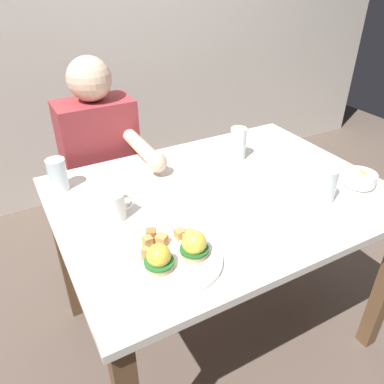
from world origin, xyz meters
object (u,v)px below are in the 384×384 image
at_px(fork, 129,186).
at_px(water_glass_far, 324,187).
at_px(fruit_bowl, 360,179).
at_px(diner_person, 104,164).
at_px(dining_table, 221,216).
at_px(water_glass_extra, 238,145).
at_px(eggs_benedict_plate, 176,254).
at_px(coffee_mug, 114,205).
at_px(water_glass_near, 58,177).

relative_size(fork, water_glass_far, 1.10).
xyz_separation_m(fruit_bowl, diner_person, (-0.76, 0.81, -0.12)).
bearing_deg(fruit_bowl, fork, 151.56).
relative_size(dining_table, fork, 8.62).
distance_m(fruit_bowl, water_glass_extra, 0.50).
xyz_separation_m(water_glass_far, water_glass_extra, (-0.08, 0.42, 0.01)).
bearing_deg(water_glass_far, diner_person, 124.42).
bearing_deg(eggs_benedict_plate, water_glass_far, 3.48).
relative_size(fruit_bowl, fork, 0.86).
relative_size(fruit_bowl, coffee_mug, 1.08).
bearing_deg(eggs_benedict_plate, diner_person, 87.04).
bearing_deg(water_glass_near, fruit_bowl, -27.59).
bearing_deg(coffee_mug, diner_person, 77.41).
height_order(dining_table, eggs_benedict_plate, eggs_benedict_plate).
bearing_deg(coffee_mug, eggs_benedict_plate, -74.44).
xyz_separation_m(water_glass_near, water_glass_far, (0.81, -0.53, 0.00)).
bearing_deg(eggs_benedict_plate, dining_table, 38.37).
height_order(water_glass_far, water_glass_extra, water_glass_extra).
xyz_separation_m(eggs_benedict_plate, water_glass_far, (0.60, 0.04, 0.03)).
xyz_separation_m(fruit_bowl, water_glass_far, (-0.20, -0.01, 0.02)).
height_order(dining_table, water_glass_extra, water_glass_extra).
distance_m(coffee_mug, diner_person, 0.59).
relative_size(dining_table, water_glass_near, 9.76).
xyz_separation_m(coffee_mug, diner_person, (0.13, 0.56, -0.14)).
height_order(eggs_benedict_plate, water_glass_extra, water_glass_extra).
relative_size(dining_table, coffee_mug, 10.77).
bearing_deg(eggs_benedict_plate, fork, 86.03).
bearing_deg(diner_person, dining_table, -65.37).
bearing_deg(fork, coffee_mug, -124.00).
bearing_deg(coffee_mug, water_glass_far, -20.43).
height_order(dining_table, fruit_bowl, fruit_bowl).
bearing_deg(water_glass_extra, water_glass_far, -79.79).
bearing_deg(water_glass_near, water_glass_far, -33.38).
bearing_deg(fruit_bowl, water_glass_near, 152.41).
bearing_deg(coffee_mug, fork, 56.00).
relative_size(water_glass_near, water_glass_far, 0.97).
height_order(dining_table, fork, fork).
distance_m(eggs_benedict_plate, fork, 0.46).
relative_size(dining_table, fruit_bowl, 10.00).
bearing_deg(diner_person, coffee_mug, -102.59).
height_order(fork, diner_person, diner_person).
xyz_separation_m(coffee_mug, water_glass_far, (0.69, -0.26, 0.00)).
height_order(fork, water_glass_far, water_glass_far).
bearing_deg(fork, water_glass_far, -36.50).
bearing_deg(water_glass_near, eggs_benedict_plate, -70.44).
bearing_deg(water_glass_near, water_glass_extra, -8.38).
bearing_deg(water_glass_far, coffee_mug, 159.57).
xyz_separation_m(coffee_mug, water_glass_near, (-0.12, 0.28, 0.00)).
relative_size(eggs_benedict_plate, diner_person, 0.24).
height_order(fruit_bowl, water_glass_extra, water_glass_extra).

